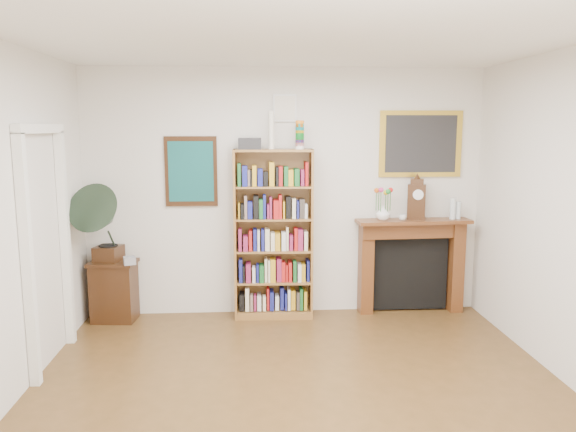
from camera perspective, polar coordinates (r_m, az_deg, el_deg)
The scene contains 15 objects.
room at distance 3.93m, azimuth 1.86°, elevation -1.92°, with size 4.51×5.01×2.81m.
door_casing at distance 5.43m, azimuth -23.34°, elevation -1.06°, with size 0.08×1.02×2.17m.
teal_poster at distance 6.37m, azimuth -9.82°, elevation 4.48°, with size 0.58×0.04×0.78m.
small_picture at distance 6.33m, azimuth -0.33°, elevation 10.93°, with size 0.26×0.04×0.30m.
gilt_painting at distance 6.61m, azimuth 13.32°, elevation 7.14°, with size 0.95×0.04×0.75m.
bookshelf at distance 6.26m, azimuth -1.47°, elevation -0.88°, with size 0.88×0.34×2.19m.
side_cabinet at distance 6.58m, azimuth -17.23°, elevation -7.28°, with size 0.50×0.36×0.68m, color black.
fireplace at distance 6.68m, azimuth 12.37°, elevation -4.13°, with size 1.31×0.37×1.10m.
gramophone at distance 6.30m, azimuth -18.27°, elevation -0.24°, with size 0.67×0.77×0.88m.
cd_stack at distance 6.29m, azimuth -15.81°, elevation -4.38°, with size 0.12×0.12×0.08m, color #B1B0BD.
mantel_clock at distance 6.53m, azimuth 12.92°, elevation 1.60°, with size 0.22×0.17×0.46m.
flower_vase at distance 6.43m, azimuth 9.62°, elevation 0.31°, with size 0.16×0.16×0.16m, color white.
teacup at distance 6.45m, azimuth 11.56°, elevation -0.14°, with size 0.08×0.08×0.07m, color silver.
bottle_left at distance 6.67m, azimuth 16.40°, elevation 0.72°, with size 0.07×0.07×0.24m, color silver.
bottle_right at distance 6.71m, azimuth 16.90°, elevation 0.57°, with size 0.06×0.06×0.20m, color silver.
Camera 1 is at (-0.38, -3.84, 2.15)m, focal length 35.00 mm.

